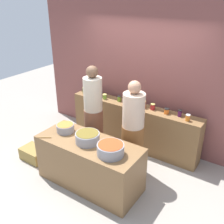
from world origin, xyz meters
TOP-DOWN VIEW (x-y plane):
  - ground at (0.00, 0.00)m, footprint 12.00×12.00m
  - storefront_wall at (0.00, 1.45)m, footprint 4.80×0.12m
  - display_shelf at (0.00, 1.10)m, footprint 2.70×0.36m
  - prep_table at (0.00, -0.30)m, footprint 1.70×0.70m
  - preserve_jar_0 at (-1.19, 1.06)m, footprint 0.08×0.08m
  - preserve_jar_1 at (-0.99, 1.06)m, footprint 0.08×0.08m
  - preserve_jar_2 at (-0.82, 1.08)m, footprint 0.08×0.08m
  - preserve_jar_3 at (-0.65, 1.05)m, footprint 0.08×0.08m
  - preserve_jar_4 at (-0.34, 1.11)m, footprint 0.08×0.08m
  - preserve_jar_5 at (-0.18, 1.07)m, footprint 0.08×0.08m
  - preserve_jar_6 at (-0.08, 1.12)m, footprint 0.09×0.09m
  - preserve_jar_7 at (0.08, 1.07)m, footprint 0.07×0.07m
  - preserve_jar_8 at (0.22, 1.09)m, footprint 0.07×0.07m
  - preserve_jar_9 at (0.39, 1.12)m, footprint 0.08×0.08m
  - preserve_jar_10 at (0.67, 1.10)m, footprint 0.09×0.09m
  - preserve_jar_11 at (0.91, 1.12)m, footprint 0.07×0.07m
  - preserve_jar_12 at (1.08, 1.04)m, footprint 0.08×0.08m
  - cooking_pot_left at (-0.53, -0.25)m, footprint 0.29×0.29m
  - cooking_pot_center at (-0.01, -0.31)m, footprint 0.37×0.37m
  - cooking_pot_right at (0.46, -0.38)m, footprint 0.39×0.39m
  - wooden_spoon at (-0.67, -0.59)m, footprint 0.21×0.15m
  - cook_with_tongs at (-0.42, 0.38)m, footprint 0.34×0.34m
  - cook_in_cap at (0.42, 0.33)m, footprint 0.37×0.37m
  - bread_crate at (-1.29, -0.36)m, footprint 0.48×0.34m

SIDE VIEW (x-z plane):
  - ground at x=0.00m, z-range 0.00..0.00m
  - bread_crate at x=-1.29m, z-range 0.00..0.23m
  - prep_table at x=0.00m, z-range 0.00..0.79m
  - display_shelf at x=0.00m, z-range 0.00..0.90m
  - cook_in_cap at x=0.42m, z-range -0.08..1.61m
  - wooden_spoon at x=-0.67m, z-range 0.79..0.81m
  - cook_with_tongs at x=-0.42m, z-range -0.08..1.70m
  - cooking_pot_left at x=-0.53m, z-range 0.79..0.92m
  - cooking_pot_center at x=-0.01m, z-range 0.79..0.95m
  - cooking_pot_right at x=0.46m, z-range 0.79..0.96m
  - preserve_jar_3 at x=-0.65m, z-range 0.90..1.00m
  - preserve_jar_10 at x=0.67m, z-range 0.90..1.00m
  - preserve_jar_1 at x=-0.99m, z-range 0.90..1.01m
  - preserve_jar_4 at x=-0.34m, z-range 0.90..1.01m
  - preserve_jar_12 at x=1.08m, z-range 0.90..1.02m
  - preserve_jar_9 at x=0.39m, z-range 0.90..1.02m
  - preserve_jar_5 at x=-0.18m, z-range 0.90..1.02m
  - preserve_jar_6 at x=-0.08m, z-range 0.90..1.02m
  - preserve_jar_11 at x=0.91m, z-range 0.90..1.03m
  - preserve_jar_0 at x=-1.19m, z-range 0.90..1.03m
  - preserve_jar_2 at x=-0.82m, z-range 0.90..1.05m
  - preserve_jar_8 at x=0.22m, z-range 0.90..1.05m
  - preserve_jar_7 at x=0.08m, z-range 0.90..1.05m
  - storefront_wall at x=0.00m, z-range 0.00..3.00m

